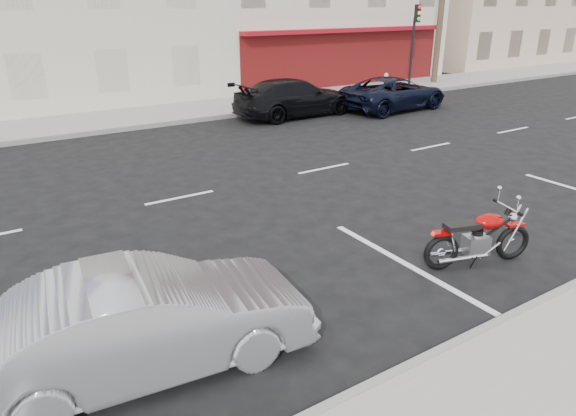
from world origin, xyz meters
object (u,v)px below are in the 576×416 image
at_px(sedan_silver, 146,322).
at_px(traffic_light, 414,35).
at_px(fire_hydrant, 386,80).
at_px(suv_far, 394,93).
at_px(car_far, 295,98).
at_px(motorcycle, 515,235).

bearing_deg(sedan_silver, traffic_light, -46.67).
relative_size(fire_hydrant, sedan_silver, 0.19).
bearing_deg(sedan_silver, fire_hydrant, -43.89).
bearing_deg(suv_far, traffic_light, -56.21).
distance_m(fire_hydrant, suv_far, 4.66).
height_order(traffic_light, car_far, traffic_light).
relative_size(traffic_light, suv_far, 0.81).
height_order(fire_hydrant, motorcycle, motorcycle).
bearing_deg(car_far, motorcycle, 162.39).
height_order(suv_far, car_far, car_far).
bearing_deg(suv_far, motorcycle, 141.12).
relative_size(traffic_light, fire_hydrant, 5.28).
bearing_deg(fire_hydrant, sedan_silver, -140.13).
distance_m(motorcycle, sedan_silver, 6.11).
distance_m(suv_far, car_far, 4.19).
bearing_deg(suv_far, sedan_silver, 122.69).
bearing_deg(suv_far, car_far, 70.84).
height_order(traffic_light, sedan_silver, traffic_light).
relative_size(traffic_light, car_far, 0.78).
relative_size(fire_hydrant, suv_far, 0.15).
xyz_separation_m(motorcycle, car_far, (3.37, 11.79, 0.25)).
xyz_separation_m(traffic_light, sedan_silver, (-17.94, -13.56, -1.92)).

